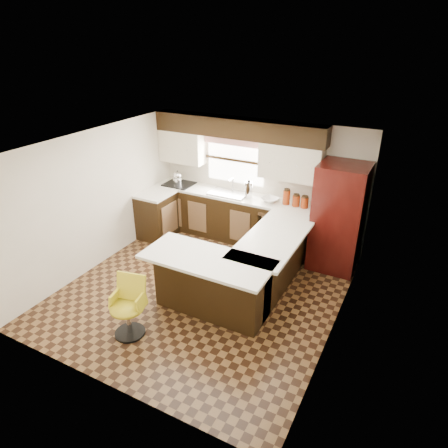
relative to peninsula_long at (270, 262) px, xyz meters
The scene contains 30 objects.
floor 1.18m from the peninsula_long, 145.22° to the right, with size 4.40×4.40×0.00m, color #49301A.
ceiling 2.24m from the peninsula_long, 145.22° to the right, with size 4.40×4.40×0.00m, color silver.
wall_back 1.96m from the peninsula_long, 119.74° to the left, with size 4.40×4.40×0.00m, color beige.
wall_front 3.06m from the peninsula_long, 107.67° to the right, with size 4.40×4.40×0.00m, color beige.
wall_left 3.15m from the peninsula_long, 168.23° to the right, with size 4.40×4.40×0.00m, color beige.
wall_right 1.55m from the peninsula_long, 27.51° to the right, with size 4.40×4.40×0.00m, color beige.
base_cab_back 1.86m from the peninsula_long, 136.64° to the left, with size 3.30×0.60×0.90m, color black.
base_cab_left 2.77m from the peninsula_long, 166.97° to the left, with size 0.60×0.70×0.90m, color black.
counter_back 1.92m from the peninsula_long, 136.64° to the left, with size 3.30×0.60×0.04m, color silver.
counter_left 2.81m from the peninsula_long, 166.97° to the left, with size 0.60×0.70×0.04m, color silver.
soffit 2.60m from the peninsula_long, 132.88° to the left, with size 3.40×0.35×0.36m, color black.
upper_cab_left 3.15m from the peninsula_long, 150.95° to the left, with size 0.94×0.35×0.64m, color beige.
upper_cab_right 1.90m from the peninsula_long, 98.93° to the left, with size 1.14×0.35×0.64m, color beige.
window_pane 2.36m from the peninsula_long, 132.00° to the left, with size 1.20×0.02×0.90m, color white.
valance 2.54m from the peninsula_long, 132.74° to the left, with size 1.30×0.06×0.18m, color #D19B93.
sink 1.95m from the peninsula_long, 138.13° to the left, with size 0.75×0.45×0.03m, color #B2B2B7.
dishwasher 1.05m from the peninsula_long, 109.47° to the left, with size 0.58×0.03×0.78m, color black.
cooktop 2.89m from the peninsula_long, 153.80° to the left, with size 0.58×0.50×0.03m, color black.
peninsula_long is the anchor object (origin of this frame).
peninsula_return 1.11m from the peninsula_long, 118.30° to the right, with size 1.65×0.60×0.90m, color black.
counter_pen_long 0.48m from the peninsula_long, ahead, with size 0.84×1.95×0.04m, color silver.
counter_pen_return 1.29m from the peninsula_long, 117.10° to the right, with size 1.89×0.84×0.04m, color silver.
refrigerator 1.48m from the peninsula_long, 56.28° to the left, with size 0.81×0.78×1.89m, color #390C09.
bar_chair 2.37m from the peninsula_long, 122.81° to the right, with size 0.46×0.46×0.87m, color gold, non-canonical shape.
kettle 2.94m from the peninsula_long, 154.05° to the left, with size 0.20×0.20×0.27m, color silver, non-canonical shape.
percolator 1.73m from the peninsula_long, 127.43° to the left, with size 0.15×0.15×0.31m, color silver.
mixing_bowl 1.48m from the peninsula_long, 112.61° to the left, with size 0.31×0.31×0.08m, color white.
canister_large 1.46m from the peninsula_long, 99.77° to the left, with size 0.13×0.13×0.27m, color maroon.
canister_med 1.43m from the peninsula_long, 91.64° to the left, with size 0.14×0.14×0.20m, color maroon.
canister_small 1.43m from the peninsula_long, 84.57° to the left, with size 0.14×0.14×0.20m, color maroon.
Camera 1 is at (2.81, -4.62, 3.82)m, focal length 32.00 mm.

